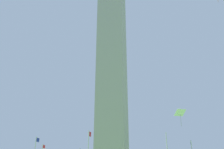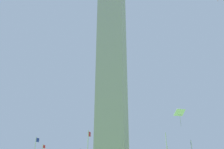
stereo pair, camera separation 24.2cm
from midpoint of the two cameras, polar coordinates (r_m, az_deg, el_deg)
obelisk_monument at (r=53.77m, az=0.13°, el=4.35°), size 5.79×5.79×52.67m
kite_white_diamond at (r=34.65m, az=16.09°, el=-8.83°), size 1.68×1.75×2.27m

